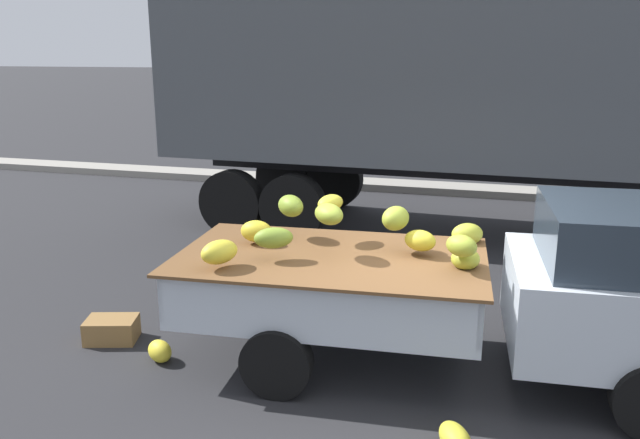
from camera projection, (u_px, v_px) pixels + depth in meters
ground at (413, 376)px, 6.00m from camera, size 220.00×220.00×0.00m
curb_strip at (468, 190)px, 13.71m from camera, size 80.00×0.80×0.16m
pickup_truck at (554, 290)px, 5.72m from camera, size 5.28×2.11×1.70m
semi_trailer at (533, 80)px, 9.81m from camera, size 12.06×2.91×3.95m
fallen_banana_bunch_near_tailgate at (160, 351)px, 6.27m from camera, size 0.36×0.33×0.22m
fallen_banana_bunch_by_wheel at (455, 439)px, 4.86m from camera, size 0.37×0.44×0.20m
produce_crate at (112, 330)px, 6.72m from camera, size 0.60×0.50×0.25m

